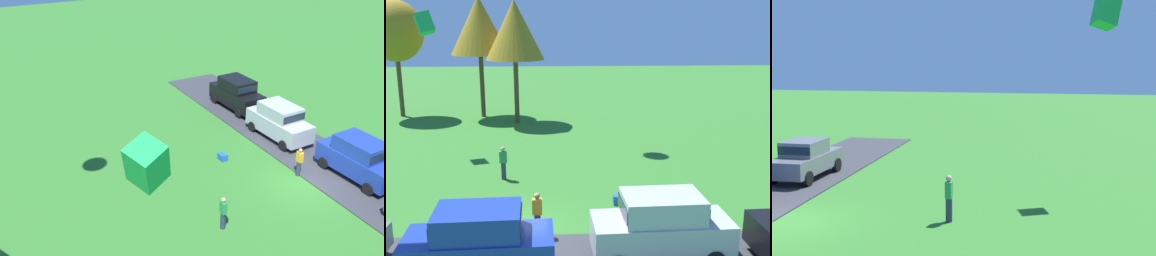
% 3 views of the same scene
% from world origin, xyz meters
% --- Properties ---
extents(ground_plane, '(120.00, 120.00, 0.00)m').
position_xyz_m(ground_plane, '(0.00, 0.00, 0.00)').
color(ground_plane, '#337528').
extents(car_sedan_mid_row, '(4.44, 2.04, 1.84)m').
position_xyz_m(car_sedan_mid_row, '(-6.23, -2.28, 1.04)').
color(car_sedan_mid_row, slate).
rests_on(car_sedan_mid_row, ground).
extents(person_on_lawn, '(0.36, 0.24, 1.71)m').
position_xyz_m(person_on_lawn, '(-1.09, 5.80, 0.88)').
color(person_on_lawn, '#2D334C').
rests_on(person_on_lawn, ground).
extents(kite_box_near_flag, '(1.41, 1.31, 1.53)m').
position_xyz_m(kite_box_near_flag, '(-6.06, 11.39, 7.65)').
color(kite_box_near_flag, green).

